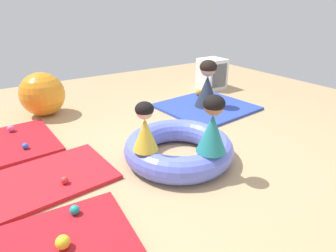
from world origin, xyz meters
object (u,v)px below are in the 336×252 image
object	(u,v)px
adult_seated	(207,84)
play_ball_yellow	(63,242)
play_ball_red	(65,180)
play_ball_orange	(199,93)
play_ball_pink	(11,128)
storage_cube	(213,74)
exercise_ball_large	(42,94)
play_ball_teal	(75,210)
play_ball_blue	(25,146)
child_in_teal	(213,125)
inflatable_cushion	(178,148)
child_in_yellow	(145,127)

from	to	relation	value
adult_seated	play_ball_yellow	world-z (taller)	adult_seated
play_ball_red	play_ball_orange	xyz separation A→B (m)	(2.65, 1.38, 0.02)
play_ball_pink	storage_cube	size ratio (longest dim) A/B	0.15
play_ball_pink	exercise_ball_large	xyz separation A→B (m)	(0.51, 0.49, 0.23)
play_ball_teal	storage_cube	bearing A→B (deg)	33.29
play_ball_orange	play_ball_blue	world-z (taller)	play_ball_orange
play_ball_yellow	play_ball_blue	bearing A→B (deg)	89.69
play_ball_yellow	play_ball_pink	xyz separation A→B (m)	(-0.07, 2.23, -0.01)
exercise_ball_large	adult_seated	bearing A→B (deg)	-26.76
child_in_teal	play_ball_red	world-z (taller)	child_in_teal
play_ball_teal	play_ball_pink	world-z (taller)	play_ball_pink
child_in_teal	play_ball_orange	world-z (taller)	child_in_teal
inflatable_cushion	play_ball_teal	distance (m)	1.22
play_ball_blue	play_ball_teal	bearing A→B (deg)	-83.63
child_in_teal	play_ball_yellow	bearing A→B (deg)	-16.74
play_ball_orange	exercise_ball_large	size ratio (longest dim) A/B	0.16
adult_seated	play_ball_blue	world-z (taller)	adult_seated
inflatable_cushion	play_ball_red	distance (m)	1.15
child_in_teal	exercise_ball_large	world-z (taller)	child_in_teal
adult_seated	play_ball_pink	world-z (taller)	adult_seated
play_ball_pink	exercise_ball_large	size ratio (longest dim) A/B	0.14
adult_seated	play_ball_yellow	xyz separation A→B (m)	(-2.61, -1.63, -0.30)
child_in_teal	play_ball_red	xyz separation A→B (m)	(-1.21, 0.56, -0.45)
child_in_teal	play_ball_orange	bearing A→B (deg)	-150.17
exercise_ball_large	play_ball_red	bearing A→B (deg)	-96.81
child_in_teal	storage_cube	xyz separation A→B (m)	(2.02, 2.27, -0.25)
play_ball_yellow	play_ball_blue	distance (m)	1.63
adult_seated	play_ball_blue	bearing A→B (deg)	175.82
inflatable_cushion	storage_cube	bearing A→B (deg)	41.45
child_in_yellow	adult_seated	xyz separation A→B (m)	(1.68, 1.10, -0.11)
play_ball_orange	storage_cube	size ratio (longest dim) A/B	0.18
play_ball_teal	play_ball_pink	xyz separation A→B (m)	(-0.23, 1.94, 0.01)
play_ball_red	play_ball_blue	xyz separation A→B (m)	(-0.19, 0.90, -0.00)
child_in_yellow	play_ball_teal	world-z (taller)	child_in_yellow
exercise_ball_large	storage_cube	world-z (taller)	exercise_ball_large
play_ball_yellow	exercise_ball_large	size ratio (longest dim) A/B	0.15
play_ball_orange	play_ball_pink	size ratio (longest dim) A/B	1.19
child_in_teal	exercise_ball_large	bearing A→B (deg)	-92.75
child_in_yellow	play_ball_yellow	distance (m)	1.14
inflatable_cushion	play_ball_yellow	bearing A→B (deg)	-156.42
child_in_teal	play_ball_orange	xyz separation A→B (m)	(1.43, 1.94, -0.44)
adult_seated	play_ball_teal	size ratio (longest dim) A/B	9.52
play_ball_red	exercise_ball_large	xyz separation A→B (m)	(0.24, 1.99, 0.24)
play_ball_yellow	play_ball_teal	bearing A→B (deg)	60.85
play_ball_pink	play_ball_orange	bearing A→B (deg)	-2.31
child_in_yellow	play_ball_yellow	size ratio (longest dim) A/B	4.84
play_ball_blue	play_ball_red	bearing A→B (deg)	-78.04
play_ball_red	adult_seated	bearing A→B (deg)	20.44
play_ball_teal	play_ball_orange	bearing A→B (deg)	34.17
storage_cube	exercise_ball_large	bearing A→B (deg)	174.60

